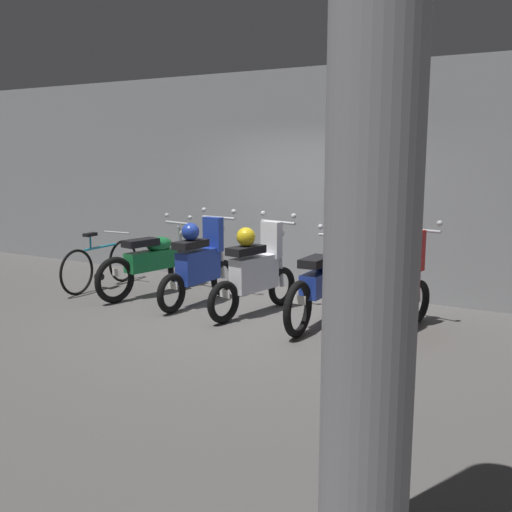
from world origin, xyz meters
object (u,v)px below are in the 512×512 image
motorbike_slot_0 (153,261)px  motorbike_slot_2 (256,270)px  motorbike_slot_4 (399,288)px  motorbike_slot_3 (322,283)px  motorbike_slot_1 (200,263)px  support_pillar (372,242)px  bicycle (101,265)px

motorbike_slot_0 → motorbike_slot_2: 1.85m
motorbike_slot_0 → motorbike_slot_4: size_ratio=1.16×
motorbike_slot_3 → motorbike_slot_4: (0.93, 0.06, 0.04)m
motorbike_slot_0 → motorbike_slot_4: 3.69m
motorbike_slot_1 → motorbike_slot_2: (0.92, -0.07, 0.00)m
motorbike_slot_3 → support_pillar: (1.91, -3.95, 1.16)m
motorbike_slot_4 → support_pillar: support_pillar is taller
motorbike_slot_2 → motorbike_slot_4: bearing=2.9°
motorbike_slot_3 → bicycle: 3.73m
bicycle → support_pillar: size_ratio=0.52×
motorbike_slot_2 → bicycle: 2.82m
motorbike_slot_1 → motorbike_slot_4: size_ratio=1.01×
motorbike_slot_3 → support_pillar: size_ratio=0.59×
motorbike_slot_2 → support_pillar: (2.82, -3.92, 1.08)m
motorbike_slot_4 → support_pillar: bearing=-76.3°
motorbike_slot_4 → support_pillar: 4.27m
motorbike_slot_4 → bicycle: 4.65m
motorbike_slot_2 → bicycle: size_ratio=0.96×
motorbike_slot_4 → motorbike_slot_0: bearing=178.6°
motorbike_slot_2 → support_pillar: size_ratio=0.51×
support_pillar → motorbike_slot_4: bearing=103.7°
motorbike_slot_1 → motorbike_slot_2: same height
motorbike_slot_0 → motorbike_slot_4: motorbike_slot_4 is taller
motorbike_slot_1 → bicycle: 1.89m
motorbike_slot_3 → bicycle: bearing=178.7°
motorbike_slot_0 → support_pillar: (4.66, -4.10, 1.16)m
motorbike_slot_2 → motorbike_slot_4: size_ratio=1.00×
motorbike_slot_2 → motorbike_slot_4: (1.84, 0.09, -0.04)m
motorbike_slot_1 → bicycle: (-1.88, 0.05, -0.21)m
motorbike_slot_1 → motorbike_slot_4: 2.77m
motorbike_slot_1 → motorbike_slot_3: motorbike_slot_1 is taller
support_pillar → bicycle: bearing=144.4°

